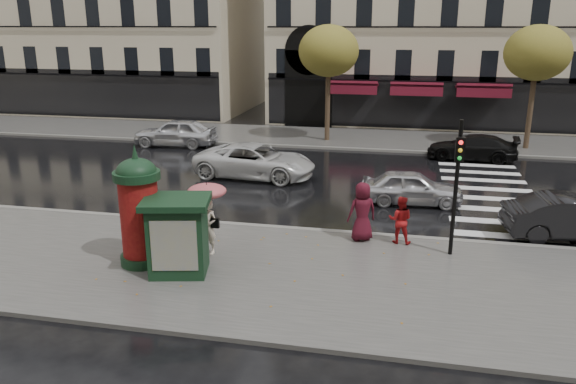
% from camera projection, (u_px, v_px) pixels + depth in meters
% --- Properties ---
extents(ground, '(160.00, 160.00, 0.00)m').
position_uv_depth(ground, '(306.00, 271.00, 15.72)').
color(ground, black).
rests_on(ground, ground).
extents(near_sidewalk, '(90.00, 7.00, 0.12)m').
position_uv_depth(near_sidewalk, '(303.00, 276.00, 15.24)').
color(near_sidewalk, '#474744').
rests_on(near_sidewalk, ground).
extents(far_sidewalk, '(90.00, 6.00, 0.12)m').
position_uv_depth(far_sidewalk, '(362.00, 139.00, 33.51)').
color(far_sidewalk, '#474744').
rests_on(far_sidewalk, ground).
extents(near_kerb, '(90.00, 0.25, 0.14)m').
position_uv_depth(near_kerb, '(322.00, 231.00, 18.51)').
color(near_kerb, slate).
rests_on(near_kerb, ground).
extents(far_kerb, '(90.00, 0.25, 0.14)m').
position_uv_depth(far_kerb, '(358.00, 149.00, 30.70)').
color(far_kerb, slate).
rests_on(far_kerb, ground).
extents(zebra_crossing, '(3.60, 11.75, 0.01)m').
position_uv_depth(zebra_crossing, '(487.00, 189.00, 23.52)').
color(zebra_crossing, silver).
rests_on(zebra_crossing, ground).
extents(tree_far_left, '(3.40, 3.40, 6.64)m').
position_uv_depth(tree_far_left, '(329.00, 51.00, 31.50)').
color(tree_far_left, '#38281C').
rests_on(tree_far_left, ground).
extents(tree_far_right, '(3.40, 3.40, 6.64)m').
position_uv_depth(tree_far_right, '(537.00, 53.00, 29.32)').
color(tree_far_right, '#38281C').
rests_on(tree_far_right, ground).
extents(woman_umbrella, '(1.13, 1.13, 2.18)m').
position_uv_depth(woman_umbrella, '(208.00, 207.00, 16.26)').
color(woman_umbrella, beige).
rests_on(woman_umbrella, near_sidewalk).
extents(woman_red, '(0.77, 0.62, 1.50)m').
position_uv_depth(woman_red, '(400.00, 220.00, 17.23)').
color(woman_red, '#AF1518').
rests_on(woman_red, near_sidewalk).
extents(man_burgundy, '(1.08, 0.93, 1.86)m').
position_uv_depth(man_burgundy, '(362.00, 212.00, 17.41)').
color(man_burgundy, '#480E1B').
rests_on(man_burgundy, near_sidewalk).
extents(morris_column, '(1.28, 1.28, 3.44)m').
position_uv_depth(morris_column, '(139.00, 208.00, 15.50)').
color(morris_column, black).
rests_on(morris_column, near_sidewalk).
extents(traffic_light, '(0.25, 0.37, 3.99)m').
position_uv_depth(traffic_light, '(457.00, 176.00, 15.81)').
color(traffic_light, black).
rests_on(traffic_light, near_sidewalk).
extents(newsstand, '(2.03, 1.82, 2.11)m').
position_uv_depth(newsstand, '(178.00, 235.00, 15.06)').
color(newsstand, black).
rests_on(newsstand, near_sidewalk).
extents(car_silver, '(3.90, 1.74, 1.30)m').
position_uv_depth(car_silver, '(412.00, 187.00, 21.43)').
color(car_silver, silver).
rests_on(car_silver, ground).
extents(car_darkgrey, '(4.47, 2.04, 1.42)m').
position_uv_depth(car_darkgrey, '(574.00, 218.00, 17.88)').
color(car_darkgrey, black).
rests_on(car_darkgrey, ground).
extents(car_white, '(5.59, 2.92, 1.50)m').
position_uv_depth(car_white, '(255.00, 161.00, 25.13)').
color(car_white, silver).
rests_on(car_white, ground).
extents(car_black, '(4.59, 2.26, 1.28)m').
position_uv_depth(car_black, '(472.00, 147.00, 28.43)').
color(car_black, black).
rests_on(car_black, ground).
extents(car_far_silver, '(4.72, 2.14, 1.57)m').
position_uv_depth(car_far_silver, '(175.00, 132.00, 31.58)').
color(car_far_silver, silver).
rests_on(car_far_silver, ground).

